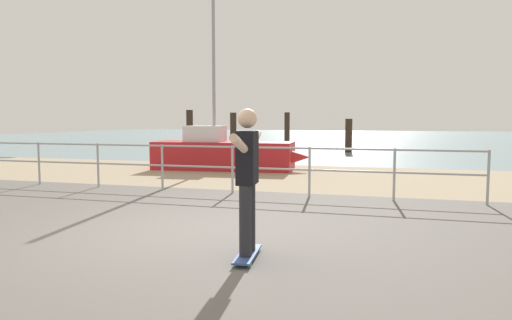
{
  "coord_description": "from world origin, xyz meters",
  "views": [
    {
      "loc": [
        2.97,
        -5.79,
        1.62
      ],
      "look_at": [
        0.71,
        2.0,
        0.9
      ],
      "focal_mm": 32.64,
      "sensor_mm": 36.0,
      "label": 1
    }
  ],
  "objects": [
    {
      "name": "ground_plane",
      "position": [
        0.0,
        -1.0,
        0.0
      ],
      "size": [
        24.0,
        10.0,
        0.04
      ],
      "primitive_type": "cube",
      "color": "#605B56",
      "rests_on": "ground"
    },
    {
      "name": "sea_surface",
      "position": [
        0.0,
        35.0,
        0.0
      ],
      "size": [
        72.0,
        50.0,
        0.04
      ],
      "primitive_type": "cube",
      "color": "#75939E",
      "rests_on": "ground"
    },
    {
      "name": "groyne_post_0",
      "position": [
        -7.96,
        18.46,
        1.06
      ],
      "size": [
        0.38,
        0.38,
        2.13
      ],
      "primitive_type": "cylinder",
      "color": "#332319",
      "rests_on": "ground"
    },
    {
      "name": "groyne_post_3",
      "position": [
        1.03,
        16.91,
        0.81
      ],
      "size": [
        0.33,
        0.33,
        1.63
      ],
      "primitive_type": "cylinder",
      "color": "#332319",
      "rests_on": "ground"
    },
    {
      "name": "skateboarder",
      "position": [
        1.42,
        -0.81,
        1.02
      ],
      "size": [
        0.25,
        1.45,
        1.65
      ],
      "color": "#26262B",
      "rests_on": "skateboard"
    },
    {
      "name": "sailboat",
      "position": [
        -1.96,
        8.07,
        0.53
      ],
      "size": [
        5.02,
        1.74,
        5.62
      ],
      "color": "#B21E23",
      "rests_on": "ground"
    },
    {
      "name": "railing_fence",
      "position": [
        -1.95,
        3.6,
        0.7
      ],
      "size": [
        13.4,
        0.05,
        1.05
      ],
      "color": "#9EA0A5",
      "rests_on": "ground"
    },
    {
      "name": "beach_strip",
      "position": [
        0.0,
        7.0,
        0.0
      ],
      "size": [
        24.0,
        6.0,
        0.04
      ],
      "primitive_type": "cube",
      "color": "tan",
      "rests_on": "ground"
    },
    {
      "name": "skateboard",
      "position": [
        1.42,
        -0.81,
        0.07
      ],
      "size": [
        0.29,
        0.82,
        0.08
      ],
      "color": "#334C8C",
      "rests_on": "ground"
    },
    {
      "name": "groyne_post_2",
      "position": [
        -1.96,
        16.77,
        0.97
      ],
      "size": [
        0.26,
        0.26,
        1.94
      ],
      "primitive_type": "cylinder",
      "color": "#332319",
      "rests_on": "ground"
    },
    {
      "name": "groyne_post_1",
      "position": [
        -4.96,
        17.31,
        0.98
      ],
      "size": [
        0.33,
        0.33,
        1.95
      ],
      "primitive_type": "cylinder",
      "color": "#332319",
      "rests_on": "ground"
    }
  ]
}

